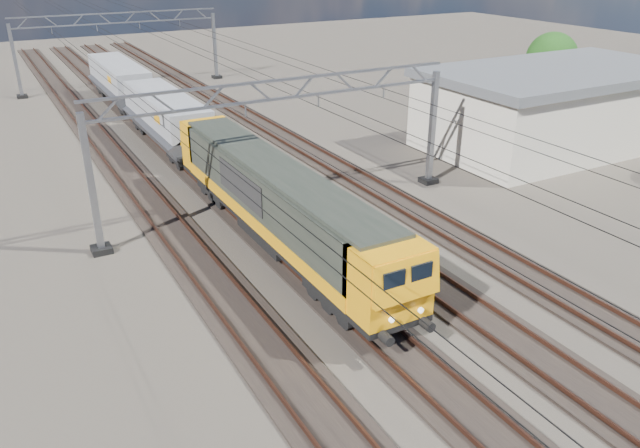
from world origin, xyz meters
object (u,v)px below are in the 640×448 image
hopper_wagon_lead (166,116)px  tree_far (556,60)px  hopper_wagon_mid (120,80)px  industrial_shed (556,107)px  catenary_gantry_mid (284,142)px  locomotive (276,199)px  catenary_gantry_far (121,47)px

hopper_wagon_lead → tree_far: (32.32, -4.73, 1.82)m
hopper_wagon_mid → industrial_shed: industrial_shed is taller
catenary_gantry_mid → hopper_wagon_mid: bearing=94.0°
locomotive → hopper_wagon_lead: 17.70m
locomotive → catenary_gantry_far: bearing=87.1°
catenary_gantry_mid → hopper_wagon_lead: catenary_gantry_mid is taller
locomotive → hopper_wagon_mid: 31.90m
tree_far → catenary_gantry_mid: bearing=-162.1°
catenary_gantry_far → hopper_wagon_lead: size_ratio=1.53×
catenary_gantry_far → tree_far: size_ratio=3.12×
catenary_gantry_mid → industrial_shed: 22.12m
locomotive → industrial_shed: (24.00, 5.18, 0.40)m
locomotive → hopper_wagon_mid: (-0.00, 31.90, -0.09)m
catenary_gantry_far → tree_far: (30.32, -26.21, 0.15)m
tree_far → hopper_wagon_lead: bearing=171.7°
locomotive → catenary_gantry_mid: bearing=57.8°
industrial_shed → tree_far: bearing=43.1°
hopper_wagon_mid → tree_far: (32.32, -18.93, 1.82)m
locomotive → tree_far: size_ratio=3.31×
catenary_gantry_far → industrial_shed: catenary_gantry_far is taller
catenary_gantry_mid → catenary_gantry_far: same height
catenary_gantry_mid → industrial_shed: size_ratio=1.07×
catenary_gantry_far → locomotive: catenary_gantry_far is taller
catenary_gantry_mid → catenary_gantry_far: size_ratio=1.00×
hopper_wagon_mid → industrial_shed: size_ratio=0.70×
hopper_wagon_lead → industrial_shed: (24.00, -12.52, 0.49)m
industrial_shed → hopper_wagon_lead: bearing=152.5°
industrial_shed → catenary_gantry_mid: bearing=-174.8°
hopper_wagon_lead → tree_far: tree_far is taller
industrial_shed → catenary_gantry_far: bearing=122.9°
hopper_wagon_lead → tree_far: 32.71m
locomotive → tree_far: 34.86m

